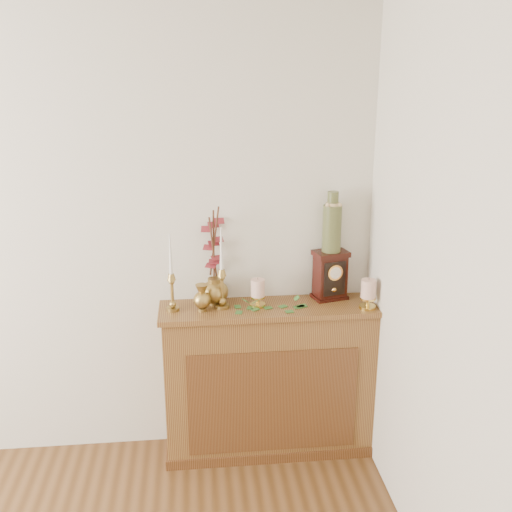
{
  "coord_description": "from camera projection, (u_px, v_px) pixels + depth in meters",
  "views": [
    {
      "loc": [
        0.99,
        -1.0,
        2.22
      ],
      "look_at": [
        1.32,
        2.05,
        1.24
      ],
      "focal_mm": 42.0,
      "sensor_mm": 36.0,
      "label": 1
    }
  ],
  "objects": [
    {
      "name": "pillar_candle_right",
      "position": [
        368.0,
        293.0,
        3.3
      ],
      "size": [
        0.09,
        0.09,
        0.18
      ],
      "rotation": [
        0.0,
        0.0,
        -0.3
      ],
      "color": "gold",
      "rests_on": "console_shelf"
    },
    {
      "name": "candlestick_left",
      "position": [
        172.0,
        286.0,
        3.26
      ],
      "size": [
        0.07,
        0.07,
        0.44
      ],
      "rotation": [
        0.0,
        0.0,
        -0.11
      ],
      "color": "olive",
      "rests_on": "console_shelf"
    },
    {
      "name": "pillar_candle_left",
      "position": [
        258.0,
        291.0,
        3.33
      ],
      "size": [
        0.09,
        0.09,
        0.17
      ],
      "rotation": [
        0.0,
        0.0,
        -0.01
      ],
      "color": "gold",
      "rests_on": "console_shelf"
    },
    {
      "name": "ceramic_vase",
      "position": [
        332.0,
        225.0,
        3.35
      ],
      "size": [
        0.11,
        0.11,
        0.34
      ],
      "rotation": [
        0.0,
        0.0,
        0.24
      ],
      "color": "#193325",
      "rests_on": "mantel_clock"
    },
    {
      "name": "ginger_jar",
      "position": [
        214.0,
        258.0,
        3.35
      ],
      "size": [
        0.24,
        0.25,
        0.58
      ],
      "rotation": [
        0.0,
        0.0,
        -0.06
      ],
      "color": "olive",
      "rests_on": "console_shelf"
    },
    {
      "name": "console_shelf",
      "position": [
        269.0,
        384.0,
        3.51
      ],
      "size": [
        1.24,
        0.34,
        0.93
      ],
      "color": "brown",
      "rests_on": "ground"
    },
    {
      "name": "ivy_garland",
      "position": [
        266.0,
        307.0,
        3.31
      ],
      "size": [
        0.41,
        0.18,
        0.07
      ],
      "rotation": [
        0.0,
        0.0,
        -0.02
      ],
      "color": "#306125",
      "rests_on": "console_shelf"
    },
    {
      "name": "candlestick_center",
      "position": [
        222.0,
        282.0,
        3.29
      ],
      "size": [
        0.08,
        0.08,
        0.46
      ],
      "rotation": [
        0.0,
        0.0,
        0.12
      ],
      "color": "olive",
      "rests_on": "console_shelf"
    },
    {
      "name": "mantel_clock",
      "position": [
        330.0,
        275.0,
        3.43
      ],
      "size": [
        0.22,
        0.18,
        0.29
      ],
      "rotation": [
        0.0,
        0.0,
        0.24
      ],
      "color": "black",
      "rests_on": "console_shelf"
    },
    {
      "name": "bud_vase",
      "position": [
        202.0,
        298.0,
        3.27
      ],
      "size": [
        0.1,
        0.1,
        0.15
      ],
      "rotation": [
        0.0,
        0.0,
        -0.06
      ],
      "color": "olive",
      "rests_on": "console_shelf"
    }
  ]
}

